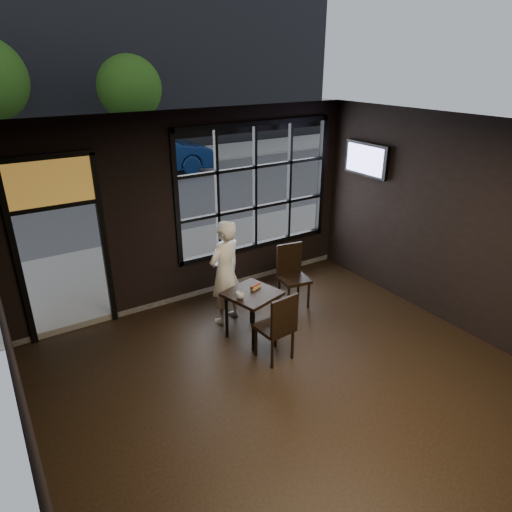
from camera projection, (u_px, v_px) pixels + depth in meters
floor at (326, 414)px, 5.46m from camera, size 6.00×7.00×0.02m
ceiling at (347, 140)px, 4.17m from camera, size 6.00×7.00×0.02m
wall_left at (25, 400)px, 3.34m from camera, size 0.04×7.00×3.20m
wall_right at (500, 240)px, 6.28m from camera, size 0.04×7.00×3.20m
window_frame at (255, 188)px, 8.03m from camera, size 3.06×0.12×2.28m
stained_transom at (50, 182)px, 6.20m from camera, size 1.20×0.06×0.70m
street_asphalt at (29, 139)px, 24.06m from camera, size 60.00×41.00×0.04m
cafe_table at (252, 314)px, 6.82m from camera, size 0.85×0.85×0.75m
chair_near at (274, 325)px, 6.28m from camera, size 0.49×0.49×1.04m
chair_window at (294, 277)px, 7.63m from camera, size 0.53×0.53×1.06m
man at (225, 272)px, 7.07m from camera, size 0.72×0.58×1.69m
hotdog at (255, 287)px, 6.78m from camera, size 0.22×0.15×0.06m
cup at (240, 295)px, 6.49m from camera, size 0.17×0.17×0.10m
tv at (367, 159)px, 7.98m from camera, size 0.11×0.98×0.58m
navy_car at (149, 154)px, 15.80m from camera, size 4.53×1.72×1.47m
tree_right at (130, 88)px, 16.93m from camera, size 2.38×2.38×4.06m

